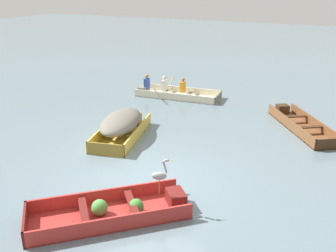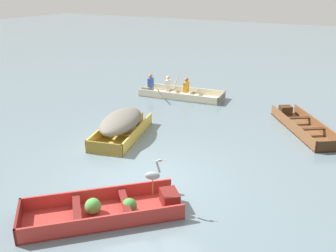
% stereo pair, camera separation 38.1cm
% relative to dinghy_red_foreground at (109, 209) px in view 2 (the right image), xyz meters
% --- Properties ---
extents(ground_plane, '(80.00, 80.00, 0.00)m').
position_rel_dinghy_red_foreground_xyz_m(ground_plane, '(-0.19, 1.65, -0.13)').
color(ground_plane, slate).
extents(dinghy_red_foreground, '(3.23, 3.16, 0.39)m').
position_rel_dinghy_red_foreground_xyz_m(dinghy_red_foreground, '(0.00, 0.00, 0.00)').
color(dinghy_red_foreground, '#AD2D28').
rests_on(dinghy_red_foreground, ground).
extents(skiff_wooden_brown_near_moored, '(2.77, 3.40, 0.36)m').
position_rel_dinghy_red_foreground_xyz_m(skiff_wooden_brown_near_moored, '(2.68, 7.20, -0.01)').
color(skiff_wooden_brown_near_moored, brown).
rests_on(skiff_wooden_brown_near_moored, ground).
extents(skiff_yellow_mid_moored, '(1.83, 3.07, 0.81)m').
position_rel_dinghy_red_foreground_xyz_m(skiff_yellow_mid_moored, '(-2.30, 3.73, 0.33)').
color(skiff_yellow_mid_moored, '#E5BC47').
rests_on(skiff_yellow_mid_moored, ground).
extents(rowboat_cream_with_crew, '(3.71, 2.41, 0.89)m').
position_rel_dinghy_red_foreground_xyz_m(rowboat_cream_with_crew, '(-2.86, 8.59, 0.05)').
color(rowboat_cream_with_crew, beige).
rests_on(rowboat_cream_with_crew, ground).
extents(heron_on_dinghy, '(0.44, 0.27, 0.84)m').
position_rel_dinghy_red_foreground_xyz_m(heron_on_dinghy, '(0.73, 0.65, 0.72)').
color(heron_on_dinghy, olive).
rests_on(heron_on_dinghy, dinghy_red_foreground).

